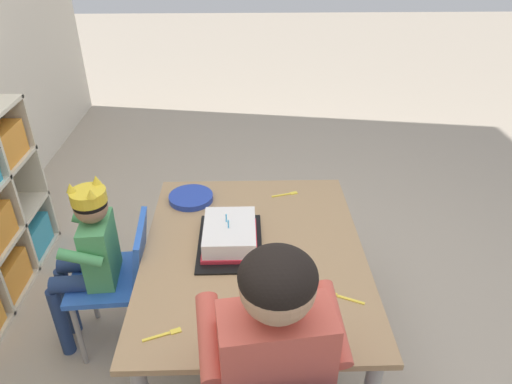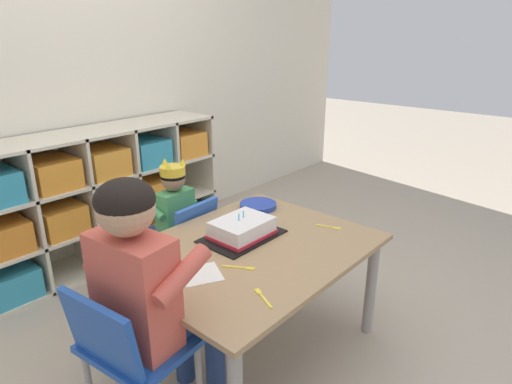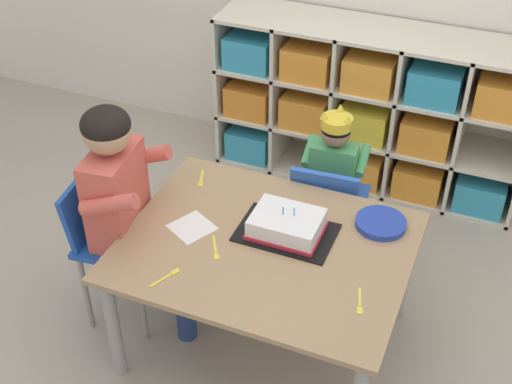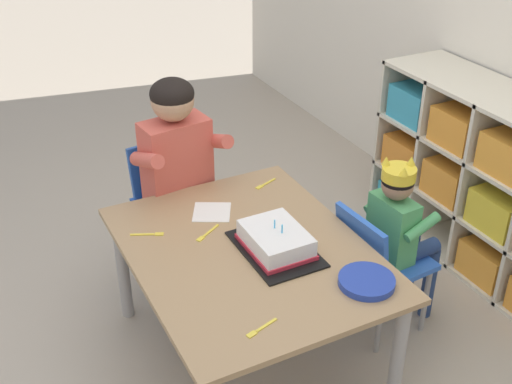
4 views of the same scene
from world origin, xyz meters
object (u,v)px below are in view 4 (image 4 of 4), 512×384
(activity_table, at_px, (248,264))
(classroom_chair_adult_side, at_px, (174,198))
(fork_at_table_front_edge, at_px, (265,184))
(fork_by_napkin, at_px, (260,329))
(birthday_cake_on_tray, at_px, (276,242))
(fork_beside_plate_stack, at_px, (149,234))
(fork_scattered_mid_table, at_px, (207,234))
(child_with_crown, at_px, (400,224))
(classroom_chair_blue, at_px, (377,259))
(paper_plate_stack, at_px, (367,281))
(adult_helper_seated, at_px, (183,168))

(activity_table, bearing_deg, classroom_chair_adult_side, -175.81)
(fork_at_table_front_edge, bearing_deg, fork_by_napkin, -139.01)
(birthday_cake_on_tray, distance_m, fork_beside_plate_stack, 0.52)
(fork_by_napkin, distance_m, fork_scattered_mid_table, 0.60)
(fork_by_napkin, xyz_separation_m, fork_scattered_mid_table, (-0.59, 0.07, 0.00))
(fork_scattered_mid_table, distance_m, fork_beside_plate_stack, 0.23)
(classroom_chair_adult_side, distance_m, fork_beside_plate_stack, 0.50)
(child_with_crown, relative_size, birthday_cake_on_tray, 2.18)
(classroom_chair_blue, bearing_deg, paper_plate_stack, 132.04)
(child_with_crown, xyz_separation_m, fork_by_napkin, (0.35, -0.85, 0.04))
(activity_table, xyz_separation_m, classroom_chair_adult_side, (-0.69, -0.05, -0.05))
(fork_scattered_mid_table, bearing_deg, fork_by_napkin, -127.07)
(fork_at_table_front_edge, xyz_separation_m, fork_beside_plate_stack, (0.15, -0.60, 0.00))
(birthday_cake_on_tray, height_order, fork_beside_plate_stack, birthday_cake_on_tray)
(fork_by_napkin, bearing_deg, paper_plate_stack, -11.09)
(fork_scattered_mid_table, relative_size, fork_beside_plate_stack, 0.99)
(classroom_chair_adult_side, distance_m, birthday_cake_on_tray, 0.77)
(activity_table, bearing_deg, fork_by_napkin, -21.33)
(fork_at_table_front_edge, height_order, fork_beside_plate_stack, same)
(adult_helper_seated, xyz_separation_m, fork_by_napkin, (1.00, -0.13, -0.09))
(adult_helper_seated, xyz_separation_m, fork_beside_plate_stack, (0.30, -0.27, -0.09))
(child_with_crown, relative_size, classroom_chair_adult_side, 1.20)
(classroom_chair_blue, xyz_separation_m, fork_beside_plate_stack, (-0.36, -0.88, 0.18))
(fork_scattered_mid_table, height_order, fork_beside_plate_stack, same)
(child_with_crown, xyz_separation_m, fork_scattered_mid_table, (-0.25, -0.78, 0.04))
(adult_helper_seated, height_order, fork_by_napkin, adult_helper_seated)
(classroom_chair_blue, bearing_deg, child_with_crown, -90.38)
(activity_table, bearing_deg, birthday_cake_on_tray, 62.40)
(classroom_chair_adult_side, height_order, adult_helper_seated, adult_helper_seated)
(adult_helper_seated, height_order, birthday_cake_on_tray, adult_helper_seated)
(paper_plate_stack, xyz_separation_m, fork_beside_plate_stack, (-0.66, -0.59, -0.01))
(activity_table, height_order, adult_helper_seated, adult_helper_seated)
(paper_plate_stack, bearing_deg, fork_by_napkin, -85.22)
(classroom_chair_blue, height_order, paper_plate_stack, classroom_chair_blue)
(adult_helper_seated, bearing_deg, fork_at_table_front_edge, -31.67)
(fork_by_napkin, height_order, fork_beside_plate_stack, same)
(adult_helper_seated, bearing_deg, classroom_chair_adult_side, 90.00)
(activity_table, bearing_deg, fork_beside_plate_stack, -131.59)
(classroom_chair_blue, relative_size, fork_beside_plate_stack, 4.86)
(birthday_cake_on_tray, bearing_deg, classroom_chair_blue, 86.06)
(classroom_chair_adult_side, xyz_separation_m, birthday_cake_on_tray, (0.74, 0.15, 0.15))
(activity_table, relative_size, paper_plate_stack, 5.45)
(birthday_cake_on_tray, relative_size, paper_plate_stack, 1.88)
(classroom_chair_blue, relative_size, classroom_chair_adult_side, 0.89)
(classroom_chair_adult_side, relative_size, fork_scattered_mid_table, 5.50)
(fork_scattered_mid_table, bearing_deg, birthday_cake_on_tray, -79.20)
(activity_table, xyz_separation_m, adult_helper_seated, (-0.58, -0.04, 0.17))
(classroom_chair_blue, height_order, classroom_chair_adult_side, classroom_chair_adult_side)
(classroom_chair_blue, xyz_separation_m, child_with_crown, (-0.01, 0.11, 0.14))
(fork_beside_plate_stack, bearing_deg, classroom_chair_blue, -177.12)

